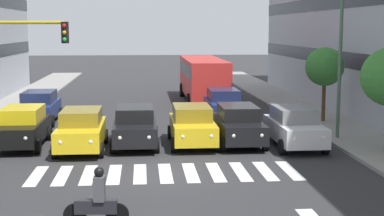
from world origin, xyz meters
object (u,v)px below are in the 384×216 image
object	(u,v)px
car_0	(294,127)
street_tree_1	(325,67)
car_row2_0	(224,104)
street_lamp_left	(332,36)
car_3	(135,126)
motorcycle_with_rider	(97,202)
car_2	(192,125)
car_4	(81,130)
car_row2_1	(39,107)
car_5	(22,127)
bus_behind_traffic	(203,75)
car_1	(238,124)

from	to	relation	value
car_0	street_tree_1	size ratio (longest dim) A/B	1.12
car_row2_0	street_lamp_left	bearing A→B (deg)	121.61
car_3	car_row2_0	size ratio (longest dim) A/B	1.00
motorcycle_with_rider	street_tree_1	xyz separation A→B (m)	(-10.90, -15.16, 2.41)
car_2	motorcycle_with_rider	distance (m)	10.69
car_4	car_row2_1	bearing A→B (deg)	-67.56
car_5	car_row2_1	xyz separation A→B (m)	(0.40, -6.36, 0.00)
car_0	car_row2_0	size ratio (longest dim) A/B	1.00
car_0	car_5	size ratio (longest dim) A/B	1.00
car_3	street_tree_1	bearing A→B (deg)	-153.33
car_row2_0	bus_behind_traffic	bearing A→B (deg)	-87.77
car_4	bus_behind_traffic	xyz separation A→B (m)	(-6.79, -15.53, 0.97)
car_2	street_lamp_left	xyz separation A→B (m)	(-6.30, -0.37, 3.86)
car_0	car_2	xyz separation A→B (m)	(4.36, -0.80, 0.00)
car_2	bus_behind_traffic	xyz separation A→B (m)	(-2.05, -14.81, 0.97)
car_row2_0	motorcycle_with_rider	bearing A→B (deg)	71.26
bus_behind_traffic	car_2	bearing A→B (deg)	82.10
car_row2_0	street_lamp_left	size ratio (longest dim) A/B	0.58
car_3	street_lamp_left	xyz separation A→B (m)	(-8.80, -0.38, 3.86)
car_4	street_tree_1	distance (m)	13.72
car_1	car_4	bearing A→B (deg)	6.00
street_lamp_left	bus_behind_traffic	bearing A→B (deg)	-73.60
car_5	motorcycle_with_rider	size ratio (longest dim) A/B	2.61
car_1	bus_behind_traffic	distance (m)	14.85
car_5	car_row2_1	world-z (taller)	same
car_3	car_1	bearing A→B (deg)	-179.97
car_0	street_tree_1	bearing A→B (deg)	-118.56
car_3	car_0	bearing A→B (deg)	173.48
car_4	car_5	world-z (taller)	same
car_5	street_lamp_left	distance (m)	14.19
street_lamp_left	car_1	bearing A→B (deg)	5.10
motorcycle_with_rider	street_lamp_left	distance (m)	14.86
bus_behind_traffic	motorcycle_with_rider	xyz separation A→B (m)	(5.42, 24.95, -1.21)
car_0	car_1	size ratio (longest dim) A/B	1.00
street_lamp_left	car_0	bearing A→B (deg)	30.97
car_0	bus_behind_traffic	xyz separation A→B (m)	(2.31, -15.61, 0.97)
bus_behind_traffic	street_tree_1	distance (m)	11.28
car_0	car_row2_0	bearing A→B (deg)	-75.22
car_0	street_lamp_left	world-z (taller)	street_lamp_left
bus_behind_traffic	motorcycle_with_rider	size ratio (longest dim) A/B	6.17
car_3	street_lamp_left	size ratio (longest dim) A/B	0.58
car_4	car_1	bearing A→B (deg)	-174.00
car_0	car_3	bearing A→B (deg)	-6.52
bus_behind_traffic	street_lamp_left	bearing A→B (deg)	106.40
car_4	motorcycle_with_rider	xyz separation A→B (m)	(-1.36, 9.42, -0.24)
car_2	car_5	world-z (taller)	same
car_0	car_2	bearing A→B (deg)	-10.34
bus_behind_traffic	car_row2_1	bearing A→B (deg)	40.01
car_0	bus_behind_traffic	distance (m)	15.81
car_row2_0	bus_behind_traffic	size ratio (longest dim) A/B	0.42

